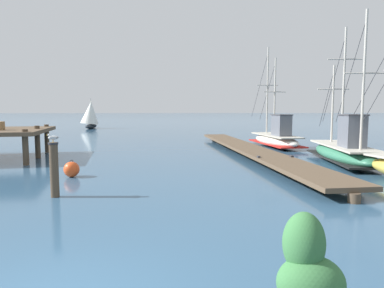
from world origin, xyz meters
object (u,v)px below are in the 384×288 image
fishing_boat_0 (276,138)px  perched_seagull (53,138)px  mooring_buoy (72,169)px  mooring_piling (54,169)px  coastal_shrub (306,278)px  distant_sailboat (90,115)px  fishing_boat_1 (344,150)px

fishing_boat_0 → perched_seagull: 17.50m
mooring_buoy → mooring_piling: bearing=-83.0°
mooring_piling → perched_seagull: 0.96m
perched_seagull → mooring_buoy: (-0.40, 3.18, -1.53)m
coastal_shrub → distant_sailboat: 46.21m
fishing_boat_0 → coastal_shrub: size_ratio=5.11×
fishing_boat_0 → mooring_buoy: size_ratio=11.96×
fishing_boat_1 → mooring_piling: fishing_boat_1 is taller
fishing_boat_0 → mooring_piling: (-11.01, -13.55, 0.24)m
fishing_boat_1 → fishing_boat_0: bearing=98.6°
mooring_piling → perched_seagull: (0.01, 0.00, 0.96)m
mooring_piling → perched_seagull: bearing=1.6°
mooring_piling → mooring_buoy: size_ratio=2.46×
mooring_piling → mooring_buoy: mooring_piling is taller
fishing_boat_1 → distant_sailboat: 36.94m
distant_sailboat → perched_seagull: bearing=-78.7°
fishing_boat_0 → mooring_buoy: fishing_boat_0 is taller
coastal_shrub → mooring_buoy: 11.76m
fishing_boat_0 → coastal_shrub: 21.61m
coastal_shrub → distant_sailboat: size_ratio=0.34×
distant_sailboat → fishing_boat_1: bearing=-57.9°
mooring_piling → coastal_shrub: bearing=-54.9°
fishing_boat_1 → perched_seagull: fishing_boat_1 is taller
mooring_piling → coastal_shrub: size_ratio=1.05×
fishing_boat_1 → distant_sailboat: fishing_boat_1 is taller
perched_seagull → fishing_boat_0: bearing=50.9°
fishing_boat_0 → mooring_buoy: bearing=-137.7°
coastal_shrub → mooring_buoy: coastal_shrub is taller
mooring_piling → perched_seagull: size_ratio=4.48×
perched_seagull → distant_sailboat: bearing=101.3°
perched_seagull → coastal_shrub: perched_seagull is taller
coastal_shrub → distant_sailboat: (-12.51, 44.47, 1.00)m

